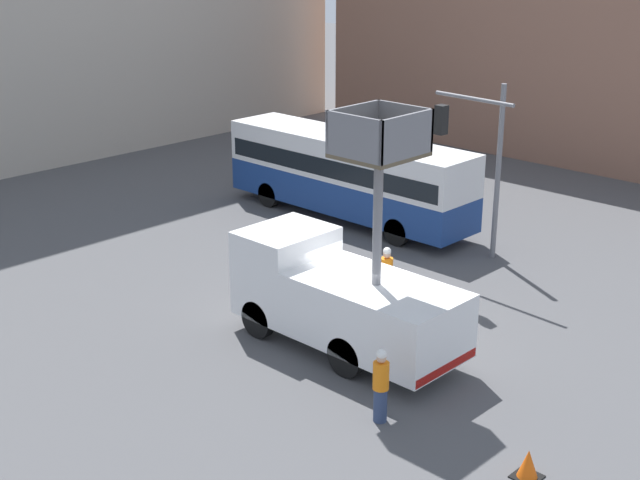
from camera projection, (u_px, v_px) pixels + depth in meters
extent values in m
plane|color=#4C4C4F|center=(369.00, 336.00, 24.90)|extent=(120.00, 120.00, 0.00)
cube|color=#936651|center=(614.00, 24.00, 43.69)|extent=(10.00, 28.00, 12.50)
cube|color=white|center=(286.00, 270.00, 25.07)|extent=(2.52, 1.98, 2.40)
cube|color=white|center=(375.00, 314.00, 23.04)|extent=(2.52, 4.62, 1.71)
cube|color=red|center=(445.00, 367.00, 21.80)|extent=(2.47, 0.10, 0.24)
cylinder|color=black|center=(258.00, 319.00, 24.70)|extent=(0.30, 1.08, 1.08)
cylinder|color=black|center=(314.00, 296.00, 26.21)|extent=(0.30, 1.08, 1.08)
cylinder|color=black|center=(346.00, 356.00, 22.55)|extent=(0.30, 1.08, 1.08)
cylinder|color=black|center=(401.00, 329.00, 24.06)|extent=(0.30, 1.08, 1.08)
cylinder|color=slate|center=(378.00, 222.00, 22.19)|extent=(0.24, 0.24, 3.35)
cube|color=brown|center=(379.00, 154.00, 21.61)|extent=(1.95, 1.76, 0.10)
cube|color=slate|center=(354.00, 137.00, 20.78)|extent=(0.08, 1.76, 1.05)
cube|color=slate|center=(404.00, 125.00, 22.05)|extent=(0.08, 1.76, 1.05)
cube|color=slate|center=(354.00, 126.00, 21.96)|extent=(1.95, 0.08, 1.05)
cube|color=slate|center=(407.00, 137.00, 20.87)|extent=(1.95, 0.08, 1.05)
cube|color=navy|center=(348.00, 192.00, 34.50)|extent=(2.41, 10.79, 1.28)
cube|color=silver|center=(348.00, 156.00, 34.02)|extent=(2.41, 10.79, 1.57)
cube|color=black|center=(348.00, 162.00, 34.10)|extent=(2.43, 10.36, 0.69)
cylinder|color=black|center=(269.00, 195.00, 36.15)|extent=(0.30, 1.01, 1.01)
cylinder|color=black|center=(306.00, 184.00, 37.59)|extent=(0.30, 1.01, 1.01)
cylinder|color=black|center=(397.00, 232.00, 31.79)|extent=(0.30, 1.01, 1.01)
cylinder|color=black|center=(433.00, 218.00, 33.22)|extent=(0.30, 1.01, 1.01)
cylinder|color=slate|center=(498.00, 173.00, 29.80)|extent=(0.18, 0.18, 6.00)
cylinder|color=slate|center=(474.00, 99.00, 27.93)|extent=(0.35, 3.06, 0.13)
cube|color=black|center=(441.00, 120.00, 27.11)|extent=(0.34, 0.34, 0.90)
sphere|color=red|center=(442.00, 112.00, 27.03)|extent=(0.20, 0.20, 0.20)
cylinder|color=navy|center=(380.00, 405.00, 20.53)|extent=(0.32, 0.32, 0.84)
cylinder|color=orange|center=(381.00, 376.00, 20.28)|extent=(0.38, 0.38, 0.66)
sphere|color=tan|center=(381.00, 358.00, 20.13)|extent=(0.23, 0.23, 0.23)
sphere|color=white|center=(382.00, 354.00, 20.09)|extent=(0.24, 0.24, 0.24)
cylinder|color=navy|center=(386.00, 293.00, 26.74)|extent=(0.32, 0.32, 0.86)
cylinder|color=orange|center=(387.00, 269.00, 26.49)|extent=(0.38, 0.38, 0.68)
sphere|color=tan|center=(387.00, 255.00, 26.33)|extent=(0.23, 0.23, 0.23)
sphere|color=white|center=(387.00, 251.00, 26.30)|extent=(0.24, 0.24, 0.24)
cube|color=black|center=(527.00, 477.00, 18.55)|extent=(0.57, 0.57, 0.03)
cone|color=#F25B0F|center=(528.00, 464.00, 18.44)|extent=(0.45, 0.45, 0.65)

